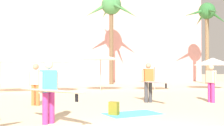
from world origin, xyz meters
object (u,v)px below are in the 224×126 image
Objects in this scene: beach_towel at (133,114)px; palm_tree_far_left at (207,17)px; palm_tree_left at (111,11)px; backpack at (114,109)px; cafe_umbrella_2 at (213,62)px; cafe_umbrella_4 at (154,63)px; cafe_umbrella_3 at (101,57)px; person_far_left at (49,90)px; person_mid_right at (149,81)px; cafe_umbrella_1 at (0,58)px; person_near_right at (36,83)px; person_mid_center at (211,82)px; cafe_umbrella_0 at (49,58)px.

palm_tree_far_left is at bearing 51.92° from beach_towel.
palm_tree_left is 20.17× the size of backpack.
cafe_umbrella_2 is at bearing -118.70° from palm_tree_far_left.
backpack is at bearing -102.21° from palm_tree_left.
palm_tree_left is at bearing 98.68° from cafe_umbrella_4.
palm_tree_far_left is 0.94× the size of palm_tree_left.
palm_tree_far_left is 9.44m from palm_tree_left.
cafe_umbrella_2 is at bearing -2.51° from cafe_umbrella_3.
cafe_umbrella_2 is 15.37m from person_far_left.
person_far_left is at bearing -107.42° from palm_tree_left.
palm_tree_left reaches higher than palm_tree_far_left.
beach_towel is 0.69× the size of person_far_left.
cafe_umbrella_2 is at bearing -52.84° from person_mid_right.
cafe_umbrella_1 is 1.07× the size of cafe_umbrella_4.
cafe_umbrella_2 is 8.08m from cafe_umbrella_3.
person_near_right is (2.40, -6.39, -1.21)m from cafe_umbrella_1.
palm_tree_left reaches higher than cafe_umbrella_1.
palm_tree_left is 3.07× the size of cafe_umbrella_1.
cafe_umbrella_1 reaches higher than person_near_right.
cafe_umbrella_2 is 1.55× the size of beach_towel.
palm_tree_left is at bearing 79.79° from beach_towel.
person_mid_center is (7.36, -0.63, -0.01)m from person_near_right.
cafe_umbrella_4 is at bearing -140.00° from palm_tree_far_left.
cafe_umbrella_2 is 1.65× the size of person_near_right.
person_mid_right is 5.65m from person_far_left.
palm_tree_far_left is 3.09× the size of person_far_left.
person_mid_center is (4.84, 2.27, 0.70)m from backpack.
person_far_left reaches higher than beach_towel.
palm_tree_far_left is at bearing -6.85° from palm_tree_left.
backpack is 5.39m from person_mid_center.
cafe_umbrella_1 is (-8.61, -7.79, -4.86)m from palm_tree_left.
cafe_umbrella_4 reaches higher than person_mid_center.
cafe_umbrella_2 is (11.40, 0.08, -0.16)m from cafe_umbrella_0.
beach_towel is 4.32m from person_near_right.
person_mid_center is at bearing -44.98° from cafe_umbrella_0.
person_far_left is at bearing -131.49° from palm_tree_far_left.
palm_tree_left is 5.17× the size of person_mid_center.
cafe_umbrella_3 is 8.22m from person_mid_center.
cafe_umbrella_4 is at bearing -81.32° from palm_tree_left.
cafe_umbrella_1 is at bearing -159.65° from palm_tree_far_left.
cafe_umbrella_4 is 6.91m from person_mid_center.
palm_tree_far_left reaches higher than cafe_umbrella_1.
person_far_left is at bearing -139.35° from person_near_right.
person_mid_right is 2.69m from person_mid_center.
cafe_umbrella_2 is at bearing 46.24° from beach_towel.
cafe_umbrella_3 is at bearing 3.37° from person_near_right.
cafe_umbrella_0 is at bearing 28.41° from person_mid_right.
palm_tree_far_left is 16.92m from person_mid_center.
person_mid_right is (0.88, -6.84, -1.31)m from cafe_umbrella_3.
palm_tree_far_left reaches higher than cafe_umbrella_0.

